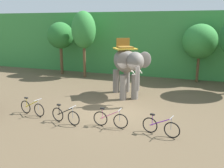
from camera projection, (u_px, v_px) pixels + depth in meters
name	position (u px, v px, depth m)	size (l,w,h in m)	color
ground_plane	(113.00, 112.00, 13.66)	(80.00, 80.00, 0.00)	brown
foliage_hedge	(155.00, 42.00, 24.59)	(36.00, 6.00, 5.71)	#3D8E42
tree_left	(60.00, 36.00, 22.88)	(2.42, 2.42, 4.82)	brown
tree_center	(84.00, 30.00, 21.36)	(2.10, 2.10, 5.75)	brown
tree_right	(200.00, 41.00, 19.68)	(2.74, 2.74, 4.69)	brown
elephant	(127.00, 64.00, 15.88)	(3.30, 4.01, 3.78)	slate
bike_yellow	(32.00, 108.00, 13.09)	(1.69, 0.52, 0.92)	black
bike_black	(65.00, 116.00, 11.99)	(1.69, 0.53, 0.92)	black
bike_pink	(110.00, 119.00, 11.55)	(1.71, 0.52, 0.92)	black
bike_purple	(161.00, 127.00, 10.71)	(1.68, 0.55, 0.92)	black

